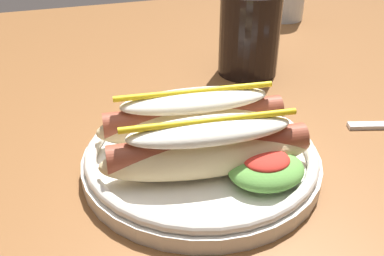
# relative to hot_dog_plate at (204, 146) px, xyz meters

# --- Properties ---
(dining_table) EXTENTS (1.42, 0.94, 0.74)m
(dining_table) POSITION_rel_hot_dog_plate_xyz_m (-0.04, 0.18, -0.12)
(dining_table) COLOR brown
(dining_table) RESTS_ON ground_plane
(hot_dog_plate) EXTENTS (0.24, 0.24, 0.08)m
(hot_dog_plate) POSITION_rel_hot_dog_plate_xyz_m (0.00, 0.00, 0.00)
(hot_dog_plate) COLOR silver
(hot_dog_plate) RESTS_ON dining_table
(soda_cup) EXTENTS (0.09, 0.09, 0.12)m
(soda_cup) POSITION_rel_hot_dog_plate_xyz_m (0.14, 0.21, 0.03)
(soda_cup) COLOR black
(soda_cup) RESTS_ON dining_table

